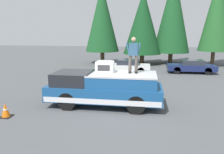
{
  "coord_description": "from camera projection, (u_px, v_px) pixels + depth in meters",
  "views": [
    {
      "loc": [
        -9.72,
        -1.24,
        3.57
      ],
      "look_at": [
        0.86,
        0.42,
        1.35
      ],
      "focal_mm": 34.88,
      "sensor_mm": 36.0,
      "label": 1
    }
  ],
  "objects": [
    {
      "name": "ground_plane",
      "position": [
        118.0,
        109.0,
        10.31
      ],
      "size": [
        90.0,
        90.0,
        0.0
      ],
      "primitive_type": "plane",
      "color": "#4C4F51"
    },
    {
      "name": "pickup_truck",
      "position": [
        104.0,
        88.0,
        10.59
      ],
      "size": [
        2.01,
        5.54,
        1.65
      ],
      "color": "navy",
      "rests_on": "ground"
    },
    {
      "name": "compressor_unit",
      "position": [
        105.0,
        67.0,
        10.53
      ],
      "size": [
        0.65,
        0.84,
        0.56
      ],
      "color": "silver",
      "rests_on": "pickup_truck"
    },
    {
      "name": "person_on_truck_bed",
      "position": [
        133.0,
        54.0,
        10.2
      ],
      "size": [
        0.29,
        0.72,
        1.69
      ],
      "color": "#423D38",
      "rests_on": "pickup_truck"
    },
    {
      "name": "parked_car_navy",
      "position": [
        191.0,
        66.0,
        19.25
      ],
      "size": [
        1.64,
        4.1,
        1.16
      ],
      "color": "navy",
      "rests_on": "ground"
    },
    {
      "name": "parked_car_white",
      "position": [
        127.0,
        66.0,
        19.42
      ],
      "size": [
        1.64,
        4.1,
        1.16
      ],
      "color": "white",
      "rests_on": "ground"
    },
    {
      "name": "traffic_cone",
      "position": [
        6.0,
        110.0,
        9.26
      ],
      "size": [
        0.47,
        0.47,
        0.62
      ],
      "color": "black",
      "rests_on": "ground"
    },
    {
      "name": "conifer_far_left",
      "position": [
        217.0,
        11.0,
        22.45
      ],
      "size": [
        3.3,
        3.3,
        9.88
      ],
      "color": "#4C3826",
      "rests_on": "ground"
    },
    {
      "name": "conifer_left",
      "position": [
        173.0,
        12.0,
        24.07
      ],
      "size": [
        4.04,
        4.04,
        10.16
      ],
      "color": "#4C3826",
      "rests_on": "ground"
    },
    {
      "name": "conifer_center_left",
      "position": [
        143.0,
        22.0,
        23.79
      ],
      "size": [
        4.17,
        4.17,
        8.04
      ],
      "color": "#4C3826",
      "rests_on": "ground"
    },
    {
      "name": "conifer_center_right",
      "position": [
        102.0,
        18.0,
        24.36
      ],
      "size": [
        3.81,
        3.81,
        8.91
      ],
      "color": "#4C3826",
      "rests_on": "ground"
    }
  ]
}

